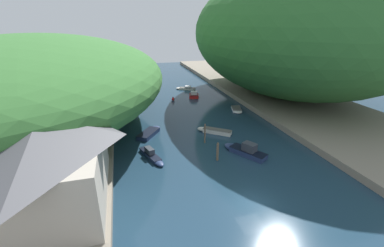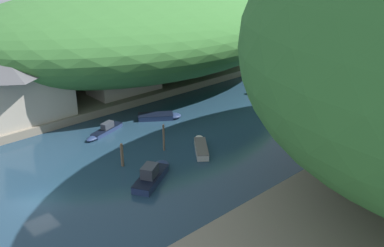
# 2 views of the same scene
# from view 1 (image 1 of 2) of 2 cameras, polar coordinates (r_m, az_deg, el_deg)

# --- Properties ---
(water_surface) EXTENTS (130.00, 130.00, 0.00)m
(water_surface) POSITION_cam_1_polar(r_m,az_deg,el_deg) (52.41, -2.15, 2.97)
(water_surface) COLOR #1E384C
(water_surface) RESTS_ON ground
(left_bank) EXTENTS (22.00, 120.00, 1.00)m
(left_bank) POSITION_cam_1_polar(r_m,az_deg,el_deg) (52.64, -28.96, 0.82)
(left_bank) COLOR gray
(left_bank) RESTS_ON ground
(right_bank) EXTENTS (22.00, 120.00, 1.00)m
(right_bank) POSITION_cam_1_polar(r_m,az_deg,el_deg) (62.30, 20.34, 5.15)
(right_bank) COLOR gray
(right_bank) RESTS_ON ground
(hillside_left) EXTENTS (42.52, 59.53, 14.12)m
(hillside_left) POSITION_cam_1_polar(r_m,az_deg,el_deg) (51.31, -31.65, 8.68)
(hillside_left) COLOR #387033
(hillside_left) RESTS_ON left_bank
(hillside_right) EXTENTS (40.59, 56.83, 26.71)m
(hillside_right) POSITION_cam_1_polar(r_m,az_deg,el_deg) (63.34, 21.21, 18.11)
(hillside_right) COLOR #2D662D
(hillside_right) RESTS_ON right_bank
(waterfront_building) EXTENTS (9.94, 14.77, 8.45)m
(waterfront_building) POSITION_cam_1_polar(r_m,az_deg,el_deg) (26.64, -29.31, -6.86)
(waterfront_building) COLOR #B2A899
(waterfront_building) RESTS_ON left_bank
(boathouse_shed) EXTENTS (5.62, 10.55, 4.40)m
(boathouse_shed) POSITION_cam_1_polar(r_m,az_deg,el_deg) (42.02, -23.05, 1.09)
(boathouse_shed) COLOR #B2A899
(boathouse_shed) RESTS_ON left_bank
(boat_near_quay) EXTENTS (4.69, 6.31, 1.83)m
(boat_near_quay) POSITION_cam_1_polar(r_m,az_deg,el_deg) (35.85, 11.54, -5.81)
(boat_near_quay) COLOR navy
(boat_near_quay) RESTS_ON water_surface
(boat_mid_channel) EXTENTS (5.34, 3.86, 0.94)m
(boat_mid_channel) POSITION_cam_1_polar(r_m,az_deg,el_deg) (68.92, -1.48, 7.84)
(boat_mid_channel) COLOR silver
(boat_mid_channel) RESTS_ON water_surface
(boat_far_upstream) EXTENTS (3.19, 1.98, 0.72)m
(boat_far_upstream) POSITION_cam_1_polar(r_m,az_deg,el_deg) (73.34, -12.96, 8.20)
(boat_far_upstream) COLOR silver
(boat_far_upstream) RESTS_ON water_surface
(boat_cabin_cruiser) EXTENTS (4.67, 5.58, 0.64)m
(boat_cabin_cruiser) POSITION_cam_1_polar(r_m,az_deg,el_deg) (41.76, -9.23, -1.89)
(boat_cabin_cruiser) COLOR navy
(boat_cabin_cruiser) RESTS_ON water_surface
(boat_small_dinghy) EXTENTS (2.88, 5.85, 1.21)m
(boat_small_dinghy) POSITION_cam_1_polar(r_m,az_deg,el_deg) (34.53, -8.89, -7.09)
(boat_small_dinghy) COLOR navy
(boat_small_dinghy) RESTS_ON water_surface
(boat_navy_launch) EXTENTS (5.24, 4.48, 0.70)m
(boat_navy_launch) POSITION_cam_1_polar(r_m,az_deg,el_deg) (41.78, 4.70, -1.61)
(boat_navy_launch) COLOR silver
(boat_navy_launch) RESTS_ON water_surface
(boat_open_rowboat) EXTENTS (2.82, 4.53, 0.51)m
(boat_open_rowboat) POSITION_cam_1_polar(r_m,az_deg,el_deg) (52.56, 9.92, 2.99)
(boat_open_rowboat) COLOR white
(boat_open_rowboat) RESTS_ON water_surface
(boat_red_skiff) EXTENTS (2.91, 3.77, 1.53)m
(boat_red_skiff) POSITION_cam_1_polar(r_m,az_deg,el_deg) (61.56, 0.42, 6.32)
(boat_red_skiff) COLOR red
(boat_red_skiff) RESTS_ON water_surface
(mooring_post_nearest) EXTENTS (0.31, 0.31, 2.54)m
(mooring_post_nearest) POSITION_cam_1_polar(r_m,az_deg,el_deg) (33.39, 5.70, -6.19)
(mooring_post_nearest) COLOR brown
(mooring_post_nearest) RESTS_ON water_surface
(mooring_post_second) EXTENTS (0.22, 0.22, 3.07)m
(mooring_post_second) POSITION_cam_1_polar(r_m,az_deg,el_deg) (37.80, 2.88, -2.19)
(mooring_post_second) COLOR brown
(mooring_post_second) RESTS_ON water_surface
(channel_buoy_near) EXTENTS (0.69, 0.69, 1.03)m
(channel_buoy_near) POSITION_cam_1_polar(r_m,az_deg,el_deg) (58.87, -4.23, 5.46)
(channel_buoy_near) COLOR red
(channel_buoy_near) RESTS_ON water_surface
(channel_buoy_far) EXTENTS (0.68, 0.68, 1.02)m
(channel_buoy_far) POSITION_cam_1_polar(r_m,az_deg,el_deg) (56.62, -9.88, 4.52)
(channel_buoy_far) COLOR red
(channel_buoy_far) RESTS_ON water_surface
(person_on_quay) EXTENTS (0.26, 0.40, 1.69)m
(person_on_quay) POSITION_cam_1_polar(r_m,az_deg,el_deg) (26.42, -19.91, -14.06)
(person_on_quay) COLOR #282D3D
(person_on_quay) RESTS_ON left_bank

